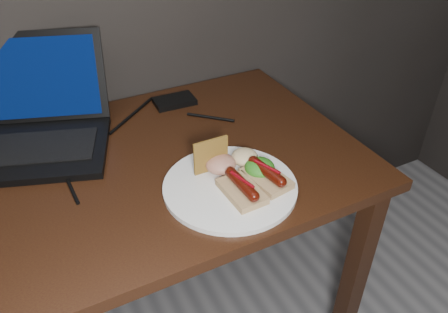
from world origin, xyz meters
TOP-DOWN VIEW (x-y plane):
  - desk at (0.00, 1.38)m, footprint 1.40×0.70m
  - laptop at (-0.06, 1.61)m, footprint 0.48×0.46m
  - hard_drive at (0.34, 1.63)m, footprint 0.12×0.08m
  - desk_cables at (-0.01, 1.51)m, footprint 0.99×0.39m
  - plate at (0.31, 1.20)m, footprint 0.39×0.39m
  - bread_sausage_center at (0.31, 1.16)m, footprint 0.07×0.12m
  - bread_sausage_right at (0.38, 1.17)m, footprint 0.09×0.12m
  - crispbread at (0.29, 1.27)m, footprint 0.08×0.01m
  - salad_greens at (0.38, 1.20)m, footprint 0.07×0.07m
  - salsa_mound at (0.31, 1.25)m, footprint 0.07×0.07m
  - coleslaw_mound at (0.38, 1.26)m, footprint 0.06×0.06m

SIDE VIEW (x-z plane):
  - desk at x=0.00m, z-range 0.29..1.04m
  - desk_cables at x=-0.01m, z-range 0.75..0.76m
  - plate at x=0.31m, z-range 0.75..0.76m
  - hard_drive at x=0.34m, z-range 0.75..0.77m
  - bread_sausage_center at x=0.31m, z-range 0.76..0.80m
  - bread_sausage_right at x=0.38m, z-range 0.76..0.80m
  - coleslaw_mound at x=0.38m, z-range 0.76..0.80m
  - salad_greens at x=0.38m, z-range 0.76..0.80m
  - salsa_mound at x=0.31m, z-range 0.76..0.80m
  - laptop at x=-0.06m, z-range 0.68..0.93m
  - crispbread at x=0.29m, z-range 0.76..0.85m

